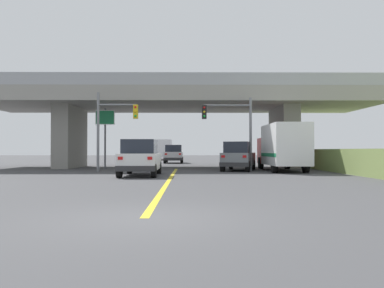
{
  "coord_description": "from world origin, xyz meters",
  "views": [
    {
      "loc": [
        0.93,
        -8.24,
        1.43
      ],
      "look_at": [
        1.16,
        17.21,
        1.84
      ],
      "focal_mm": 36.61,
      "sensor_mm": 36.0,
      "label": 1
    }
  ],
  "objects_px": {
    "traffic_signal_farside": "(112,122)",
    "highway_sign": "(105,125)",
    "box_truck": "(283,147)",
    "suv_lead": "(140,158)",
    "sedan_oncoming": "(174,154)",
    "suv_crossing": "(239,156)",
    "semi_truck_distant": "(164,149)",
    "traffic_signal_nearside": "(233,123)"
  },
  "relations": [
    {
      "from": "suv_crossing",
      "to": "traffic_signal_farside",
      "type": "height_order",
      "value": "traffic_signal_farside"
    },
    {
      "from": "box_truck",
      "to": "traffic_signal_nearside",
      "type": "distance_m",
      "value": 3.78
    },
    {
      "from": "box_truck",
      "to": "traffic_signal_farside",
      "type": "xyz_separation_m",
      "value": [
        -11.7,
        -0.05,
        1.68
      ]
    },
    {
      "from": "suv_lead",
      "to": "sedan_oncoming",
      "type": "xyz_separation_m",
      "value": [
        1.05,
        21.77,
        0.0
      ]
    },
    {
      "from": "suv_crossing",
      "to": "box_truck",
      "type": "height_order",
      "value": "box_truck"
    },
    {
      "from": "suv_lead",
      "to": "box_truck",
      "type": "distance_m",
      "value": 10.32
    },
    {
      "from": "sedan_oncoming",
      "to": "semi_truck_distant",
      "type": "distance_m",
      "value": 15.41
    },
    {
      "from": "traffic_signal_nearside",
      "to": "sedan_oncoming",
      "type": "bearing_deg",
      "value": 105.86
    },
    {
      "from": "box_truck",
      "to": "semi_truck_distant",
      "type": "bearing_deg",
      "value": 107.48
    },
    {
      "from": "traffic_signal_farside",
      "to": "highway_sign",
      "type": "xyz_separation_m",
      "value": [
        -1.21,
        3.54,
        0.08
      ]
    },
    {
      "from": "suv_crossing",
      "to": "traffic_signal_nearside",
      "type": "distance_m",
      "value": 2.4
    },
    {
      "from": "highway_sign",
      "to": "suv_lead",
      "type": "bearing_deg",
      "value": -65.44
    },
    {
      "from": "highway_sign",
      "to": "box_truck",
      "type": "bearing_deg",
      "value": -15.14
    },
    {
      "from": "traffic_signal_farside",
      "to": "semi_truck_distant",
      "type": "xyz_separation_m",
      "value": [
        1.53,
        32.37,
        -1.75
      ]
    },
    {
      "from": "suv_lead",
      "to": "sedan_oncoming",
      "type": "distance_m",
      "value": 21.79
    },
    {
      "from": "suv_lead",
      "to": "traffic_signal_farside",
      "type": "relative_size",
      "value": 0.88
    },
    {
      "from": "traffic_signal_farside",
      "to": "semi_truck_distant",
      "type": "height_order",
      "value": "traffic_signal_farside"
    },
    {
      "from": "traffic_signal_nearside",
      "to": "suv_crossing",
      "type": "bearing_deg",
      "value": 46.42
    },
    {
      "from": "suv_crossing",
      "to": "traffic_signal_nearside",
      "type": "relative_size",
      "value": 0.99
    },
    {
      "from": "traffic_signal_farside",
      "to": "highway_sign",
      "type": "distance_m",
      "value": 3.75
    },
    {
      "from": "sedan_oncoming",
      "to": "highway_sign",
      "type": "bearing_deg",
      "value": -109.48
    },
    {
      "from": "suv_crossing",
      "to": "suv_lead",
      "type": "bearing_deg",
      "value": -123.14
    },
    {
      "from": "suv_lead",
      "to": "highway_sign",
      "type": "distance_m",
      "value": 9.33
    },
    {
      "from": "box_truck",
      "to": "suv_lead",
      "type": "bearing_deg",
      "value": -152.81
    },
    {
      "from": "box_truck",
      "to": "traffic_signal_farside",
      "type": "height_order",
      "value": "traffic_signal_farside"
    },
    {
      "from": "traffic_signal_farside",
      "to": "suv_lead",
      "type": "bearing_deg",
      "value": -61.44
    },
    {
      "from": "highway_sign",
      "to": "sedan_oncoming",
      "type": "bearing_deg",
      "value": 70.52
    },
    {
      "from": "traffic_signal_nearside",
      "to": "semi_truck_distant",
      "type": "distance_m",
      "value": 32.73
    },
    {
      "from": "traffic_signal_nearside",
      "to": "highway_sign",
      "type": "height_order",
      "value": "traffic_signal_nearside"
    },
    {
      "from": "suv_lead",
      "to": "traffic_signal_farside",
      "type": "distance_m",
      "value": 5.79
    },
    {
      "from": "sedan_oncoming",
      "to": "semi_truck_distant",
      "type": "height_order",
      "value": "semi_truck_distant"
    },
    {
      "from": "suv_crossing",
      "to": "sedan_oncoming",
      "type": "distance_m",
      "value": 17.05
    },
    {
      "from": "traffic_signal_farside",
      "to": "suv_crossing",
      "type": "bearing_deg",
      "value": 5.67
    },
    {
      "from": "sedan_oncoming",
      "to": "traffic_signal_nearside",
      "type": "xyz_separation_m",
      "value": [
        4.74,
        -16.7,
        2.31
      ]
    },
    {
      "from": "suv_lead",
      "to": "box_truck",
      "type": "xyz_separation_m",
      "value": [
        9.17,
        4.71,
        0.64
      ]
    },
    {
      "from": "sedan_oncoming",
      "to": "highway_sign",
      "type": "distance_m",
      "value": 14.59
    },
    {
      "from": "traffic_signal_nearside",
      "to": "semi_truck_distant",
      "type": "height_order",
      "value": "traffic_signal_nearside"
    },
    {
      "from": "suv_lead",
      "to": "box_truck",
      "type": "height_order",
      "value": "box_truck"
    },
    {
      "from": "suv_lead",
      "to": "box_truck",
      "type": "relative_size",
      "value": 0.68
    },
    {
      "from": "suv_crossing",
      "to": "sedan_oncoming",
      "type": "bearing_deg",
      "value": 123.01
    },
    {
      "from": "suv_lead",
      "to": "suv_crossing",
      "type": "bearing_deg",
      "value": 41.56
    },
    {
      "from": "sedan_oncoming",
      "to": "traffic_signal_farside",
      "type": "xyz_separation_m",
      "value": [
        -3.59,
        -17.11,
        2.32
      ]
    }
  ]
}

